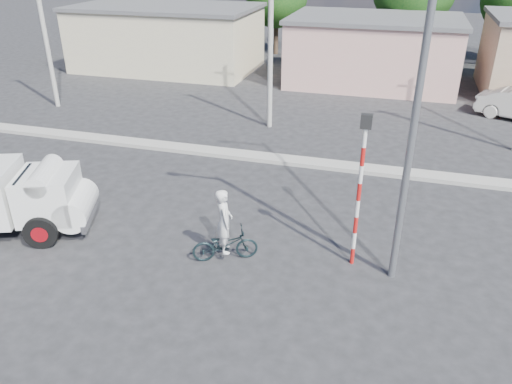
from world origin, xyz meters
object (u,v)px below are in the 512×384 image
(traffic_pole, at_px, (360,180))
(streetlight, at_px, (411,96))
(cyclist, at_px, (225,230))
(bicycle, at_px, (225,245))

(traffic_pole, bearing_deg, streetlight, -17.73)
(cyclist, distance_m, streetlight, 5.99)
(bicycle, bearing_deg, cyclist, 65.15)
(traffic_pole, relative_size, streetlight, 0.48)
(cyclist, height_order, traffic_pole, traffic_pole)
(bicycle, height_order, traffic_pole, traffic_pole)
(bicycle, xyz_separation_m, traffic_pole, (3.48, 0.81, 2.11))
(streetlight, bearing_deg, cyclist, -173.38)
(bicycle, height_order, cyclist, cyclist)
(traffic_pole, bearing_deg, cyclist, -166.86)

